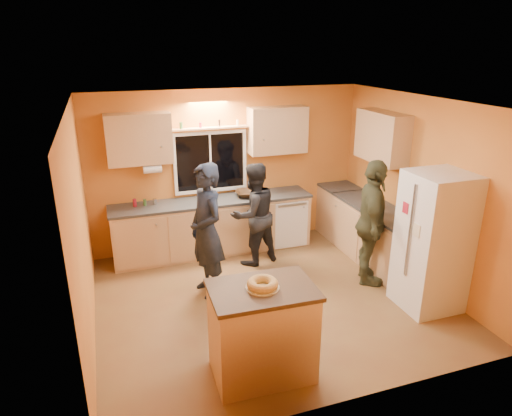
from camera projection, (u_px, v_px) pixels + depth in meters
name	position (u px, v px, depth m)	size (l,w,h in m)	color
ground	(270.00, 298.00, 6.18)	(4.50, 4.50, 0.00)	brown
room_shell	(269.00, 175.00, 6.03)	(4.54, 4.04, 2.61)	orange
back_counter	(235.00, 223.00, 7.54)	(4.23, 0.62, 0.90)	tan
right_counter	(377.00, 235.00, 7.06)	(0.62, 1.84, 0.90)	tan
refrigerator	(433.00, 242.00, 5.74)	(0.72, 0.70, 1.80)	silver
island	(262.00, 331.00, 4.62)	(1.07, 0.75, 1.01)	tan
bundt_pastry	(262.00, 284.00, 4.43)	(0.31, 0.31, 0.09)	tan
person_left	(207.00, 231.00, 6.03)	(0.67, 0.44, 1.84)	black
person_center	(254.00, 214.00, 6.95)	(0.78, 0.61, 1.60)	black
person_right	(371.00, 223.00, 6.33)	(1.06, 0.44, 1.80)	#393D26
mixing_bowl	(247.00, 193.00, 7.43)	(0.38, 0.38, 0.09)	#322010
utensil_crock	(208.00, 195.00, 7.23)	(0.14, 0.14, 0.17)	beige
potted_plant	(417.00, 217.00, 6.16)	(0.27, 0.23, 0.30)	gray
red_box	(376.00, 205.00, 6.93)	(0.16, 0.12, 0.07)	maroon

